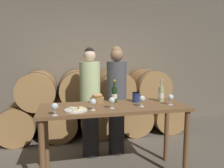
# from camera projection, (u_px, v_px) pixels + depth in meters

# --- Properties ---
(stone_wall_back) EXTENTS (10.00, 0.12, 3.20)m
(stone_wall_back) POSITION_uv_depth(u_px,v_px,m) (91.00, 52.00, 4.72)
(stone_wall_back) COLOR #706656
(stone_wall_back) RESTS_ON ground_plane
(barrel_stack) EXTENTS (3.49, 0.97, 1.25)m
(barrel_stack) POSITION_uv_depth(u_px,v_px,m) (96.00, 103.00, 4.28)
(barrel_stack) COLOR #A87A47
(barrel_stack) RESTS_ON ground_plane
(tasting_table) EXTENTS (1.79, 0.64, 0.93)m
(tasting_table) POSITION_uv_depth(u_px,v_px,m) (114.00, 116.00, 2.67)
(tasting_table) COLOR brown
(tasting_table) RESTS_ON ground_plane
(person_left) EXTENTS (0.30, 0.30, 1.65)m
(person_left) POSITION_uv_depth(u_px,v_px,m) (90.00, 101.00, 3.27)
(person_left) COLOR #232326
(person_left) RESTS_ON ground_plane
(person_right) EXTENTS (0.30, 0.30, 1.67)m
(person_right) POSITION_uv_depth(u_px,v_px,m) (117.00, 99.00, 3.36)
(person_right) COLOR #232326
(person_right) RESTS_ON ground_plane
(wine_bottle_red) EXTENTS (0.07, 0.07, 0.30)m
(wine_bottle_red) POSITION_uv_depth(u_px,v_px,m) (114.00, 95.00, 2.83)
(wine_bottle_red) COLOR #193819
(wine_bottle_red) RESTS_ON tasting_table
(wine_bottle_white) EXTENTS (0.07, 0.07, 0.30)m
(wine_bottle_white) POSITION_uv_depth(u_px,v_px,m) (161.00, 94.00, 2.88)
(wine_bottle_white) COLOR #ADBC7F
(wine_bottle_white) RESTS_ON tasting_table
(blue_crock) EXTENTS (0.10, 0.10, 0.12)m
(blue_crock) POSITION_uv_depth(u_px,v_px,m) (136.00, 97.00, 2.85)
(blue_crock) COLOR navy
(blue_crock) RESTS_ON tasting_table
(bread_basket) EXTENTS (0.18, 0.18, 0.13)m
(bread_basket) POSITION_uv_depth(u_px,v_px,m) (97.00, 99.00, 2.83)
(bread_basket) COLOR olive
(bread_basket) RESTS_ON tasting_table
(cheese_plate) EXTENTS (0.26, 0.26, 0.04)m
(cheese_plate) POSITION_uv_depth(u_px,v_px,m) (76.00, 110.00, 2.42)
(cheese_plate) COLOR white
(cheese_plate) RESTS_ON tasting_table
(wine_glass_far_left) EXTENTS (0.07, 0.07, 0.13)m
(wine_glass_far_left) POSITION_uv_depth(u_px,v_px,m) (55.00, 107.00, 2.22)
(wine_glass_far_left) COLOR white
(wine_glass_far_left) RESTS_ON tasting_table
(wine_glass_left) EXTENTS (0.07, 0.07, 0.13)m
(wine_glass_left) POSITION_uv_depth(u_px,v_px,m) (93.00, 102.00, 2.43)
(wine_glass_left) COLOR white
(wine_glass_left) RESTS_ON tasting_table
(wine_glass_center) EXTENTS (0.07, 0.07, 0.13)m
(wine_glass_center) POSITION_uv_depth(u_px,v_px,m) (112.00, 101.00, 2.51)
(wine_glass_center) COLOR white
(wine_glass_center) RESTS_ON tasting_table
(wine_glass_right) EXTENTS (0.07, 0.07, 0.13)m
(wine_glass_right) POSITION_uv_depth(u_px,v_px,m) (142.00, 99.00, 2.60)
(wine_glass_right) COLOR white
(wine_glass_right) RESTS_ON tasting_table
(wine_glass_far_right) EXTENTS (0.07, 0.07, 0.13)m
(wine_glass_far_right) POSITION_uv_depth(u_px,v_px,m) (171.00, 98.00, 2.68)
(wine_glass_far_right) COLOR white
(wine_glass_far_right) RESTS_ON tasting_table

